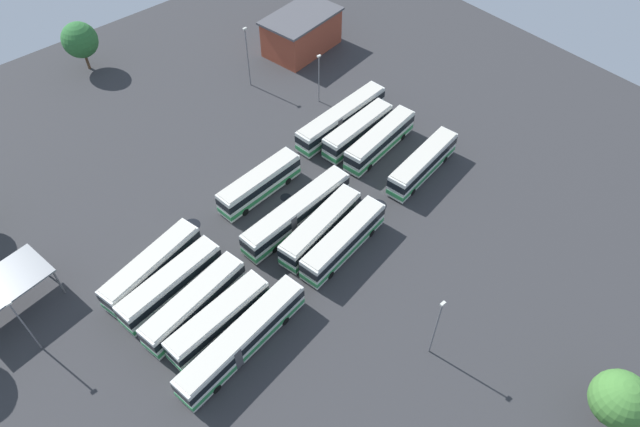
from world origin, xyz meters
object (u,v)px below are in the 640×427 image
at_px(tree_northeast, 80,40).
at_px(bus_row2_slot0, 423,163).
at_px(lamp_post_near_entrance, 248,55).
at_px(depot_building, 302,32).
at_px(bus_row1_slot4, 260,184).
at_px(bus_row1_slot0, 344,241).
at_px(bus_row0_slot0, 242,340).
at_px(bus_row0_slot4, 152,267).
at_px(tree_west_edge, 620,399).
at_px(bus_row0_slot2, 195,303).
at_px(bus_row0_slot1, 219,320).
at_px(bus_row2_slot2, 380,140).
at_px(bus_row2_slot4, 341,118).
at_px(bus_row1_slot1, 321,227).
at_px(maintenance_shelter, 2,286).
at_px(lamp_post_mid_lot, 319,77).
at_px(bus_row0_slot3, 171,284).
at_px(bus_row2_slot3, 358,130).
at_px(lamp_post_by_building, 436,326).
at_px(bus_row1_slot2, 297,213).
at_px(lamp_post_far_corner, 24,324).

bearing_deg(tree_northeast, bus_row2_slot0, -66.78).
bearing_deg(lamp_post_near_entrance, depot_building, 10.84).
bearing_deg(bus_row1_slot4, bus_row1_slot0, -82.87).
bearing_deg(bus_row0_slot0, tree_northeast, 79.14).
height_order(bus_row0_slot4, bus_row1_slot4, same).
relative_size(bus_row1_slot0, tree_northeast, 1.66).
bearing_deg(tree_west_edge, bus_row1_slot0, 98.49).
bearing_deg(bus_row0_slot2, lamp_post_near_entrance, 45.31).
bearing_deg(tree_northeast, bus_row0_slot4, -106.98).
relative_size(bus_row0_slot0, bus_row0_slot4, 1.24).
bearing_deg(bus_row0_slot1, bus_row2_slot2, 15.13).
bearing_deg(bus_row2_slot4, bus_row0_slot1, -153.70).
bearing_deg(bus_row1_slot1, maintenance_shelter, 154.95).
distance_m(bus_row1_slot4, bus_row2_slot4, 16.46).
relative_size(bus_row0_slot1, tree_west_edge, 1.68).
distance_m(bus_row2_slot2, lamp_post_mid_lot, 13.80).
bearing_deg(lamp_post_near_entrance, bus_row0_slot3, -139.21).
height_order(bus_row0_slot1, tree_west_edge, tree_west_edge).
xyz_separation_m(bus_row0_slot4, maintenance_shelter, (-13.27, 6.50, 2.05)).
height_order(bus_row2_slot2, lamp_post_mid_lot, lamp_post_mid_lot).
xyz_separation_m(bus_row0_slot4, bus_row1_slot1, (17.66, -7.95, -0.00)).
distance_m(bus_row0_slot1, tree_northeast, 53.79).
relative_size(bus_row1_slot4, bus_row2_slot0, 0.95).
height_order(bus_row2_slot2, tree_west_edge, tree_west_edge).
relative_size(bus_row2_slot0, lamp_post_mid_lot, 1.61).
bearing_deg(depot_building, bus_row0_slot2, -142.59).
bearing_deg(bus_row2_slot0, bus_row2_slot4, 97.36).
distance_m(bus_row1_slot1, bus_row2_slot3, 17.97).
bearing_deg(bus_row2_slot3, bus_row1_slot4, 177.39).
distance_m(bus_row0_slot1, bus_row0_slot2, 3.41).
relative_size(bus_row0_slot2, bus_row2_slot0, 1.01).
height_order(bus_row2_slot2, depot_building, depot_building).
bearing_deg(bus_row0_slot3, bus_row1_slot1, -15.04).
relative_size(bus_row1_slot4, lamp_post_by_building, 1.34).
bearing_deg(bus_row1_slot2, maintenance_shelter, 160.24).
xyz_separation_m(bus_row1_slot2, lamp_post_mid_lot, (17.67, 16.21, 2.47)).
height_order(bus_row0_slot2, lamp_post_by_building, lamp_post_by_building).
xyz_separation_m(lamp_post_far_corner, tree_west_edge, (36.20, -41.64, 0.01)).
bearing_deg(bus_row0_slot0, bus_row2_slot0, 9.18).
bearing_deg(lamp_post_by_building, lamp_post_far_corner, 138.24).
bearing_deg(maintenance_shelter, tree_northeast, 53.76).
distance_m(bus_row1_slot0, lamp_post_mid_lot, 28.31).
xyz_separation_m(lamp_post_mid_lot, lamp_post_near_entrance, (-5.19, 9.98, 0.90)).
height_order(bus_row0_slot2, bus_row1_slot4, same).
height_order(bus_row1_slot0, tree_northeast, tree_northeast).
bearing_deg(bus_row0_slot0, bus_row1_slot4, 48.18).
height_order(bus_row2_slot2, lamp_post_far_corner, lamp_post_far_corner).
xyz_separation_m(bus_row1_slot1, lamp_post_mid_lot, (17.02, 19.79, 2.47)).
xyz_separation_m(bus_row2_slot3, lamp_post_by_building, (-16.66, -28.02, 3.03)).
bearing_deg(lamp_post_far_corner, bus_row1_slot1, -14.36).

